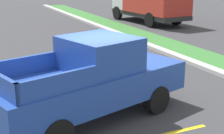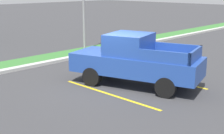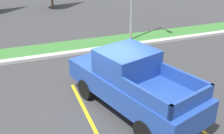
% 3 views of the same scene
% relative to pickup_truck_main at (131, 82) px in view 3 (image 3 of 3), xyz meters
% --- Properties ---
extents(ground_plane, '(120.00, 120.00, 0.00)m').
position_rel_pickup_truck_main_xyz_m(ground_plane, '(-0.66, 0.63, -1.04)').
color(ground_plane, '#38383A').
extents(parking_line_near, '(0.12, 4.80, 0.01)m').
position_rel_pickup_truck_main_xyz_m(parking_line_near, '(-1.54, -0.05, -1.04)').
color(parking_line_near, yellow).
rests_on(parking_line_near, ground).
extents(parking_line_far, '(0.12, 4.80, 0.01)m').
position_rel_pickup_truck_main_xyz_m(parking_line_far, '(1.56, -0.05, -1.04)').
color(parking_line_far, yellow).
rests_on(parking_line_far, ground).
extents(curb_strip, '(56.00, 0.40, 0.15)m').
position_rel_pickup_truck_main_xyz_m(curb_strip, '(-0.66, 5.63, -0.97)').
color(curb_strip, '#B2B2AD').
rests_on(curb_strip, ground).
extents(grass_median, '(56.00, 1.80, 0.06)m').
position_rel_pickup_truck_main_xyz_m(grass_median, '(-0.66, 6.73, -1.01)').
color(grass_median, '#387533').
rests_on(grass_median, ground).
extents(pickup_truck_main, '(3.31, 5.54, 2.10)m').
position_rel_pickup_truck_main_xyz_m(pickup_truck_main, '(0.00, 0.00, 0.00)').
color(pickup_truck_main, black).
rests_on(pickup_truck_main, ground).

